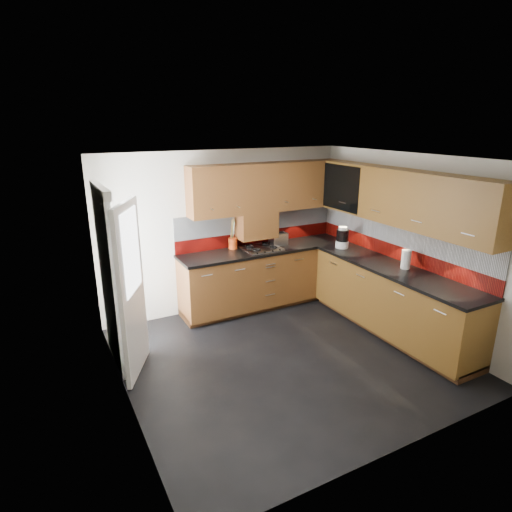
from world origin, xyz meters
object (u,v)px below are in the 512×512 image
gas_hob (262,248)px  food_processor (342,238)px  toaster (278,239)px  utensil_pot (233,242)px

gas_hob → food_processor: (1.12, -0.50, 0.13)m
gas_hob → toaster: (0.35, 0.10, 0.08)m
utensil_pot → toaster: 0.73m
utensil_pot → toaster: size_ratio=1.76×
utensil_pot → food_processor: (1.49, -0.74, 0.05)m
gas_hob → utensil_pot: size_ratio=1.17×
toaster → food_processor: (0.77, -0.60, 0.06)m
toaster → food_processor: bearing=-38.0°
toaster → food_processor: food_processor is taller
utensil_pot → food_processor: bearing=-26.3°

